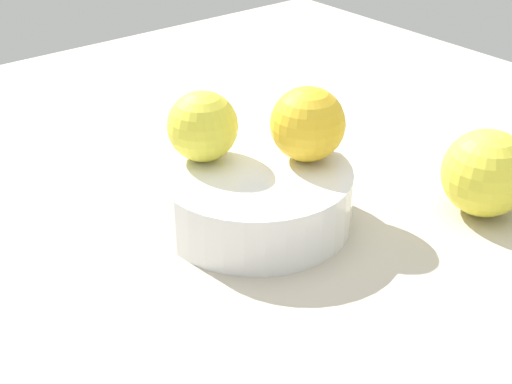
# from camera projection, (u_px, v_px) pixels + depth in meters

# --- Properties ---
(ground_plane) EXTENTS (1.10, 1.10, 0.02)m
(ground_plane) POSITION_uv_depth(u_px,v_px,m) (256.00, 231.00, 0.69)
(ground_plane) COLOR #BCB29E
(fruit_bowl) EXTENTS (0.17, 0.17, 0.05)m
(fruit_bowl) POSITION_uv_depth(u_px,v_px,m) (256.00, 198.00, 0.67)
(fruit_bowl) COLOR white
(fruit_bowl) RESTS_ON ground_plane
(orange_in_bowl_0) EXTENTS (0.06, 0.06, 0.06)m
(orange_in_bowl_0) POSITION_uv_depth(u_px,v_px,m) (203.00, 126.00, 0.67)
(orange_in_bowl_0) COLOR yellow
(orange_in_bowl_0) RESTS_ON fruit_bowl
(orange_in_bowl_1) EXTENTS (0.07, 0.07, 0.07)m
(orange_in_bowl_1) POSITION_uv_depth(u_px,v_px,m) (308.00, 124.00, 0.67)
(orange_in_bowl_1) COLOR yellow
(orange_in_bowl_1) RESTS_ON fruit_bowl
(orange_loose_0) EXTENTS (0.08, 0.08, 0.08)m
(orange_loose_0) POSITION_uv_depth(u_px,v_px,m) (486.00, 173.00, 0.68)
(orange_loose_0) COLOR yellow
(orange_loose_0) RESTS_ON ground_plane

